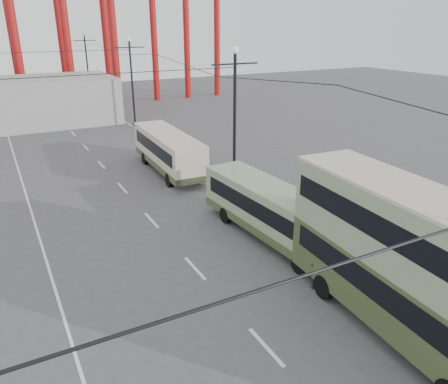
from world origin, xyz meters
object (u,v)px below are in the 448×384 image
double_decker_bus (408,258)px  single_decker_green (273,211)px  single_decker_cream (168,150)px  pedestrian (317,269)px

double_decker_bus → single_decker_green: (0.14, 8.34, -1.49)m
single_decker_green → single_decker_cream: single_decker_cream is taller
double_decker_bus → pedestrian: double_decker_bus is taller
double_decker_bus → single_decker_cream: bearing=95.3°
double_decker_bus → single_decker_green: size_ratio=1.03×
single_decker_green → single_decker_cream: 13.04m
single_decker_green → pedestrian: (-0.90, -4.66, -0.70)m
double_decker_bus → single_decker_cream: 21.42m
double_decker_bus → single_decker_cream: double_decker_bus is taller
double_decker_bus → single_decker_cream: size_ratio=1.07×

